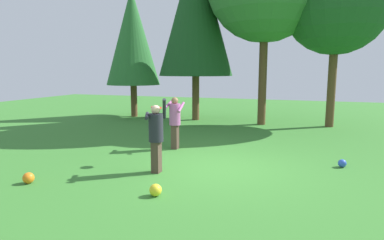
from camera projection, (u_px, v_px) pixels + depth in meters
name	position (u px, v px, depth m)	size (l,w,h in m)	color
ground_plane	(217.00, 168.00, 8.15)	(40.00, 40.00, 0.00)	#387A2D
person_thrower	(156.00, 133.00, 7.65)	(0.63, 0.62, 1.76)	#4C382D
person_catcher	(175.00, 119.00, 10.00)	(0.52, 0.58, 1.59)	#4C382D
frisbee	(156.00, 108.00, 8.46)	(0.28, 0.28, 0.06)	red
ball_orange	(28.00, 178.00, 7.01)	(0.24, 0.24, 0.24)	orange
ball_yellow	(156.00, 190.00, 6.31)	(0.24, 0.24, 0.24)	yellow
ball_blue	(342.00, 163.00, 8.18)	(0.20, 0.20, 0.20)	blue
tree_left	(196.00, 9.00, 15.30)	(3.48, 3.48, 8.31)	brown
tree_right	(337.00, 3.00, 13.36)	(4.23, 4.23, 7.24)	brown
tree_far_left	(132.00, 37.00, 16.62)	(2.70, 2.70, 6.46)	brown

